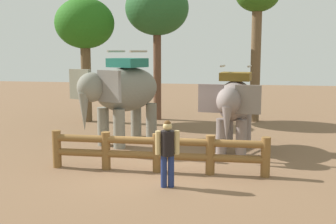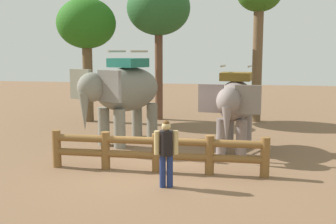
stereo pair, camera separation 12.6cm
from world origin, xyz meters
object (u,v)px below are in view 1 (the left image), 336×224
Objects in this scene: tree_far_left at (85,26)px; tree_back_center at (257,2)px; elephant_center at (234,103)px; log_fence at (157,150)px; tree_far_right at (157,10)px; tourist_woman_in_black at (167,149)px; elephant_near_left at (123,92)px.

tree_far_left is 7.81m from tree_back_center.
elephant_center is 0.59× the size of tree_far_left.
log_fence is 1.06× the size of tree_far_left.
tourist_woman_in_black is at bearing -76.75° from tree_far_right.
elephant_near_left reaches higher than elephant_center.
elephant_center is 7.18m from tree_back_center.
tree_back_center is at bearing 10.92° from tree_far_left.
tree_far_left is at bearing -159.33° from tree_far_right.
tree_far_left is 3.37m from tree_far_right.
elephant_center is 8.65m from tree_far_left.
log_fence is 1.54× the size of elephant_near_left.
elephant_near_left is 6.24m from tree_far_right.
tree_far_left reaches higher than tourist_woman_in_black.
elephant_center is at bearing -5.88° from elephant_near_left.
tree_far_left is at bearing 123.34° from log_fence.
log_fence is 3.58m from elephant_center.
elephant_center is at bearing -33.73° from tree_far_left.
log_fence is 9.61m from tree_far_left.
tree_far_right is (-3.74, 5.71, 3.54)m from elephant_center.
tree_back_center is (4.62, 5.62, 3.57)m from elephant_near_left.
tree_far_left is (-2.98, 4.16, 2.51)m from elephant_near_left.
tourist_woman_in_black is at bearing -102.48° from tree_back_center.
tree_far_right reaches higher than tree_far_left.
elephant_near_left reaches higher than log_fence.
tourist_woman_in_black is (0.51, -1.20, 0.34)m from log_fence.
tourist_woman_in_black is at bearing -57.99° from tree_far_left.
elephant_near_left is 8.11m from tree_back_center.
tree_back_center reaches higher than tree_far_left.
elephant_center reaches higher than log_fence.
tree_far_left reaches higher than elephant_center.
elephant_near_left reaches higher than tourist_woman_in_black.
tourist_woman_in_black is 10.69m from tree_far_left.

